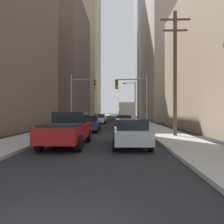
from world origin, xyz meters
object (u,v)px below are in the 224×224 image
pickup_truck_red (68,129)px  sedan_white (100,119)px  sedan_silver (131,133)px  traffic_signal_near_right (133,92)px  traffic_signal_near_left (82,92)px  city_bus (126,111)px  sedan_maroon (124,122)px  sedan_blue (89,124)px

pickup_truck_red → sedan_white: 22.29m
sedan_silver → traffic_signal_near_right: (0.85, 12.28, 3.26)m
traffic_signal_near_right → sedan_silver: bearing=-94.0°
traffic_signal_near_left → traffic_signal_near_right: 5.54m
city_bus → sedan_maroon: 16.77m
pickup_truck_red → sedan_silver: 3.58m
traffic_signal_near_left → traffic_signal_near_right: size_ratio=1.00×
sedan_blue → sedan_white: size_ratio=1.00×
pickup_truck_red → sedan_blue: pickup_truck_red is taller
traffic_signal_near_left → pickup_truck_red: bearing=-84.5°
sedan_blue → sedan_white: bearing=90.8°
pickup_truck_red → sedan_blue: size_ratio=1.28×
city_bus → sedan_maroon: bearing=-92.7°
pickup_truck_red → sedan_white: (-0.09, 22.29, -0.16)m
sedan_white → traffic_signal_near_left: 11.04m
city_bus → traffic_signal_near_left: 18.30m
pickup_truck_red → traffic_signal_near_left: traffic_signal_near_left is taller
pickup_truck_red → traffic_signal_near_left: (-1.14, 11.78, 3.06)m
sedan_blue → traffic_signal_near_left: bearing=110.9°
sedan_maroon → traffic_signal_near_right: traffic_signal_near_right is taller
city_bus → sedan_silver: size_ratio=2.72×
pickup_truck_red → sedan_blue: (0.10, 8.53, -0.16)m
sedan_silver → pickup_truck_red: bearing=171.9°
city_bus → traffic_signal_near_right: (0.19, -17.38, 2.10)m
city_bus → sedan_silver: city_bus is taller
sedan_maroon → pickup_truck_red: bearing=-105.4°
sedan_blue → traffic_signal_near_left: traffic_signal_near_left is taller
pickup_truck_red → sedan_white: pickup_truck_red is taller
sedan_white → sedan_maroon: bearing=-70.4°
sedan_silver → sedan_blue: (-3.44, 9.03, 0.00)m
pickup_truck_red → traffic_signal_near_right: traffic_signal_near_right is taller
sedan_white → traffic_signal_near_left: bearing=-95.7°
city_bus → traffic_signal_near_right: size_ratio=1.92×
sedan_blue → pickup_truck_red: bearing=-90.7°
city_bus → traffic_signal_near_right: 17.50m
sedan_maroon → traffic_signal_near_left: bearing=-171.7°
sedan_white → traffic_signal_near_right: bearing=-66.9°
sedan_silver → sedan_blue: bearing=110.9°
sedan_maroon → traffic_signal_near_right: 3.47m
city_bus → pickup_truck_red: 29.48m
sedan_blue → sedan_maroon: same height
traffic_signal_near_left → traffic_signal_near_right: same height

